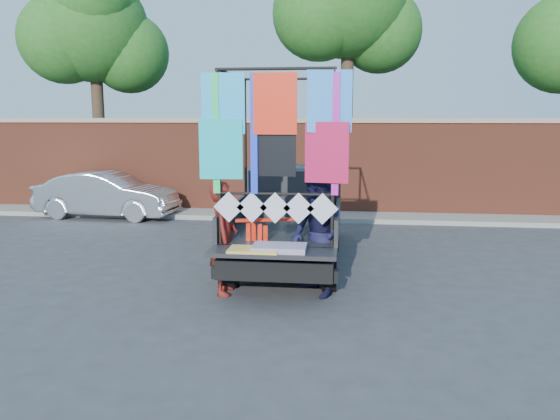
# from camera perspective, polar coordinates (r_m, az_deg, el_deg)

# --- Properties ---
(ground) EXTENTS (90.00, 90.00, 0.00)m
(ground) POSITION_cam_1_polar(r_m,az_deg,el_deg) (8.36, -0.45, -8.78)
(ground) COLOR #38383A
(ground) RESTS_ON ground
(brick_wall) EXTENTS (30.00, 0.45, 2.61)m
(brick_wall) POSITION_cam_1_polar(r_m,az_deg,el_deg) (14.96, 2.98, 4.64)
(brick_wall) COLOR brown
(brick_wall) RESTS_ON ground
(curb) EXTENTS (30.00, 1.20, 0.12)m
(curb) POSITION_cam_1_polar(r_m,az_deg,el_deg) (14.43, 2.74, -0.62)
(curb) COLOR gray
(curb) RESTS_ON ground
(tree_left) EXTENTS (4.20, 3.30, 7.05)m
(tree_left) POSITION_cam_1_polar(r_m,az_deg,el_deg) (17.82, -18.93, 17.18)
(tree_left) COLOR #38281C
(tree_left) RESTS_ON ground
(tree_mid) EXTENTS (4.20, 3.30, 7.73)m
(tree_mid) POSITION_cam_1_polar(r_m,az_deg,el_deg) (16.27, 7.25, 20.45)
(tree_mid) COLOR #38281C
(tree_mid) RESTS_ON ground
(pickup_truck) EXTENTS (2.10, 5.29, 3.33)m
(pickup_truck) POSITION_cam_1_polar(r_m,az_deg,el_deg) (10.44, 1.34, -0.30)
(pickup_truck) COLOR black
(pickup_truck) RESTS_ON ground
(sedan) EXTENTS (3.80, 1.58, 1.22)m
(sedan) POSITION_cam_1_polar(r_m,az_deg,el_deg) (15.16, -17.62, 1.54)
(sedan) COLOR silver
(sedan) RESTS_ON ground
(woman) EXTENTS (0.48, 0.67, 1.71)m
(woman) POSITION_cam_1_polar(r_m,az_deg,el_deg) (8.24, -5.90, -2.94)
(woman) COLOR maroon
(woman) RESTS_ON ground
(man) EXTENTS (1.07, 1.13, 1.84)m
(man) POSITION_cam_1_polar(r_m,az_deg,el_deg) (8.10, 3.86, -2.65)
(man) COLOR #151636
(man) RESTS_ON ground
(streamer_bundle) EXTENTS (1.01, 0.31, 0.70)m
(streamer_bundle) POSITION_cam_1_polar(r_m,az_deg,el_deg) (8.13, -1.86, -2.44)
(streamer_bundle) COLOR red
(streamer_bundle) RESTS_ON ground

